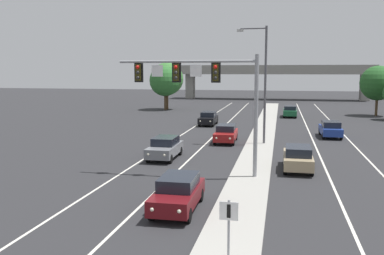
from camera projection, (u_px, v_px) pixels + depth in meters
median_island at (253, 167)px, 27.52m from camera, size 2.40×110.00×0.15m
lane_stripe_oncoming_center at (202, 147)px, 35.29m from camera, size 0.14×100.00×0.01m
lane_stripe_receding_center at (318, 151)px, 33.34m from camera, size 0.14×100.00×0.01m
edge_stripe_left at (165, 145)px, 35.98m from camera, size 0.14×100.00×0.01m
edge_stripe_right at (362, 153)px, 32.65m from camera, size 0.14×100.00×0.01m
overhead_signal_mast at (205, 85)px, 24.76m from camera, size 8.49×0.44×7.20m
median_sign_post at (229, 223)px, 13.25m from camera, size 0.60×0.10×2.20m
street_lamp_median at (263, 78)px, 35.59m from camera, size 2.58×0.28×10.00m
car_oncoming_darkred at (178, 193)px, 19.26m from camera, size 1.88×4.49×1.58m
car_oncoming_grey at (165, 147)px, 30.58m from camera, size 1.84×4.48×1.58m
car_oncoming_red at (226, 133)px, 37.53m from camera, size 1.91×4.51×1.58m
car_oncoming_black at (208, 118)px, 49.48m from camera, size 1.87×4.49×1.58m
car_receding_tan at (298, 157)px, 27.05m from camera, size 1.82×4.47×1.58m
car_receding_blue at (330, 129)px, 40.42m from camera, size 1.88×4.49×1.58m
car_receding_green at (290, 111)px, 58.10m from camera, size 1.84×4.48×1.58m
overpass_bridge at (274, 74)px, 93.01m from camera, size 42.40×6.40×7.65m
tree_far_left_a at (167, 79)px, 68.88m from camera, size 5.38×5.38×7.78m
tree_far_right_b at (378, 83)px, 59.01m from camera, size 4.94×4.94×7.15m
tree_far_left_c at (165, 81)px, 68.19m from camera, size 5.08×5.08×7.35m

